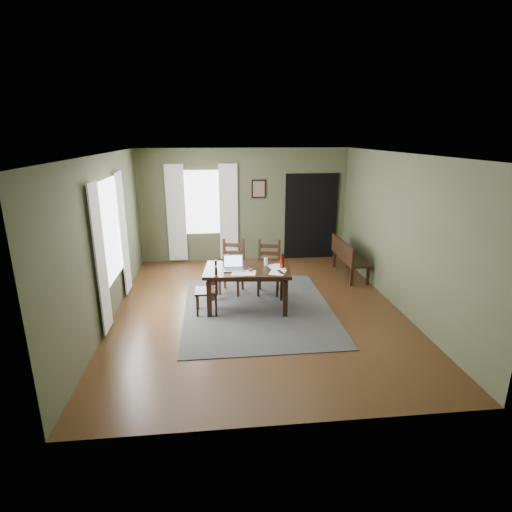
{
  "coord_description": "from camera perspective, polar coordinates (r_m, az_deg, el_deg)",
  "views": [
    {
      "loc": [
        -0.73,
        -6.52,
        3.0
      ],
      "look_at": [
        0.0,
        0.3,
        0.9
      ],
      "focal_mm": 28.0,
      "sensor_mm": 36.0,
      "label": 1
    }
  ],
  "objects": [
    {
      "name": "room_shell",
      "position": [
        6.67,
        0.27,
        6.68
      ],
      "size": [
        5.02,
        6.02,
        2.71
      ],
      "color": "#494E33",
      "rests_on": "ground"
    },
    {
      "name": "ground",
      "position": [
        7.22,
        0.25,
        -7.58
      ],
      "size": [
        5.0,
        6.0,
        0.01
      ],
      "color": "#492C16"
    },
    {
      "name": "chair_back_left",
      "position": [
        7.81,
        -3.48,
        -1.6
      ],
      "size": [
        0.57,
        0.57,
        1.04
      ],
      "rotation": [
        0.0,
        0.0,
        -0.31
      ],
      "color": "black",
      "rests_on": "rug"
    },
    {
      "name": "tv_remote",
      "position": [
        6.77,
        3.53,
        -2.29
      ],
      "size": [
        0.09,
        0.19,
        0.02
      ],
      "primitive_type": "cube",
      "rotation": [
        0.0,
        0.0,
        0.24
      ],
      "color": "black",
      "rests_on": "dining_table"
    },
    {
      "name": "laptop",
      "position": [
        6.92,
        -3.24,
        -1.38
      ],
      "size": [
        0.36,
        0.28,
        0.24
      ],
      "rotation": [
        0.0,
        0.0,
        -0.01
      ],
      "color": "#B7B7BC",
      "rests_on": "dining_table"
    },
    {
      "name": "paper_e",
      "position": [
        6.74,
        -0.96,
        -2.43
      ],
      "size": [
        0.26,
        0.31,
        0.0
      ],
      "primitive_type": "cube",
      "rotation": [
        0.0,
        0.0,
        -0.17
      ],
      "color": "white",
      "rests_on": "dining_table"
    },
    {
      "name": "dining_table",
      "position": [
        6.99,
        -1.24,
        -2.5
      ],
      "size": [
        1.57,
        1.03,
        0.74
      ],
      "rotation": [
        0.0,
        0.0,
        -0.1
      ],
      "color": "black",
      "rests_on": "rug"
    },
    {
      "name": "bench",
      "position": [
        8.94,
        12.96,
        0.16
      ],
      "size": [
        0.45,
        1.41,
        0.8
      ],
      "rotation": [
        0.0,
        0.0,
        1.57
      ],
      "color": "black",
      "rests_on": "ground"
    },
    {
      "name": "chair_end",
      "position": [
        6.94,
        -6.71,
        -4.73
      ],
      "size": [
        0.4,
        0.39,
        0.89
      ],
      "rotation": [
        0.0,
        0.0,
        -1.57
      ],
      "color": "black",
      "rests_on": "rug"
    },
    {
      "name": "curtain_left_near",
      "position": [
        6.41,
        -21.32,
        -0.5
      ],
      "size": [
        0.03,
        0.48,
        2.3
      ],
      "color": "silver",
      "rests_on": "ground"
    },
    {
      "name": "rug",
      "position": [
        7.21,
        0.25,
        -7.5
      ],
      "size": [
        2.6,
        3.2,
        0.01
      ],
      "color": "#3B3B3B",
      "rests_on": "ground"
    },
    {
      "name": "paper_d",
      "position": [
        7.04,
        2.91,
        -1.57
      ],
      "size": [
        0.32,
        0.38,
        0.0
      ],
      "primitive_type": "cube",
      "rotation": [
        0.0,
        0.0,
        0.25
      ],
      "color": "white",
      "rests_on": "dining_table"
    },
    {
      "name": "window_left",
      "position": [
        7.12,
        -20.14,
        3.39
      ],
      "size": [
        0.01,
        1.3,
        1.7
      ],
      "color": "white",
      "rests_on": "ground"
    },
    {
      "name": "window_back",
      "position": [
        9.62,
        -7.69,
        7.59
      ],
      "size": [
        1.0,
        0.01,
        1.5
      ],
      "color": "white",
      "rests_on": "ground"
    },
    {
      "name": "paper_a",
      "position": [
        6.74,
        -2.56,
        -2.44
      ],
      "size": [
        0.25,
        0.31,
        0.0
      ],
      "primitive_type": "cube",
      "rotation": [
        0.0,
        0.0,
        -0.13
      ],
      "color": "white",
      "rests_on": "dining_table"
    },
    {
      "name": "doorway_back",
      "position": [
        9.98,
        7.86,
        5.59
      ],
      "size": [
        1.3,
        0.03,
        2.1
      ],
      "color": "black",
      "rests_on": "ground"
    },
    {
      "name": "chair_back_right",
      "position": [
        7.76,
        1.84,
        -1.74
      ],
      "size": [
        0.53,
        0.53,
        1.03
      ],
      "rotation": [
        0.0,
        0.0,
        -0.2
      ],
      "color": "black",
      "rests_on": "rug"
    },
    {
      "name": "curtain_left_far",
      "position": [
        7.94,
        -18.39,
        3.04
      ],
      "size": [
        0.03,
        0.48,
        2.3
      ],
      "color": "silver",
      "rests_on": "ground"
    },
    {
      "name": "curtain_back_left",
      "position": [
        9.67,
        -11.33,
        5.96
      ],
      "size": [
        0.44,
        0.03,
        2.3
      ],
      "color": "silver",
      "rests_on": "ground"
    },
    {
      "name": "framed_picture",
      "position": [
        9.63,
        0.4,
        9.56
      ],
      "size": [
        0.34,
        0.03,
        0.44
      ],
      "color": "black",
      "rests_on": "ground"
    },
    {
      "name": "curtain_back_right",
      "position": [
        9.64,
        -3.93,
        6.21
      ],
      "size": [
        0.44,
        0.03,
        2.3
      ],
      "color": "silver",
      "rests_on": "ground"
    },
    {
      "name": "computer_mouse",
      "position": [
        6.84,
        -0.81,
        -1.97
      ],
      "size": [
        0.06,
        0.1,
        0.03
      ],
      "primitive_type": "cube",
      "rotation": [
        0.0,
        0.0,
        0.01
      ],
      "color": "#3F3F42",
      "rests_on": "dining_table"
    },
    {
      "name": "paper_b",
      "position": [
        6.78,
        3.1,
        -2.31
      ],
      "size": [
        0.35,
        0.39,
        0.0
      ],
      "primitive_type": "cube",
      "rotation": [
        0.0,
        0.0,
        -0.38
      ],
      "color": "white",
      "rests_on": "dining_table"
    },
    {
      "name": "drinking_glass",
      "position": [
        7.11,
        1.43,
        -0.8
      ],
      "size": [
        0.07,
        0.07,
        0.14
      ],
      "primitive_type": "cylinder",
      "rotation": [
        0.0,
        0.0,
        0.05
      ],
      "color": "silver",
      "rests_on": "dining_table"
    },
    {
      "name": "water_bottle",
      "position": [
        6.97,
        3.76,
        -0.77
      ],
      "size": [
        0.09,
        0.09,
        0.26
      ],
      "rotation": [
        0.0,
        0.0,
        -0.22
      ],
      "color": "maroon",
      "rests_on": "dining_table"
    }
  ]
}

